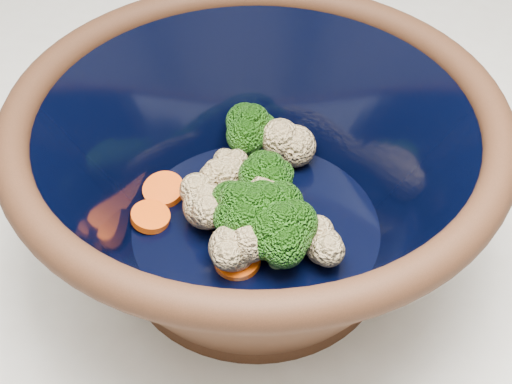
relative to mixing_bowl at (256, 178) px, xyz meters
name	(u,v)px	position (x,y,z in m)	size (l,w,h in m)	color
mixing_bowl	(256,178)	(0.00, 0.00, 0.00)	(0.34, 0.34, 0.14)	black
vegetable_pile	(256,193)	(0.00, 0.01, -0.02)	(0.15, 0.15, 0.05)	#608442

